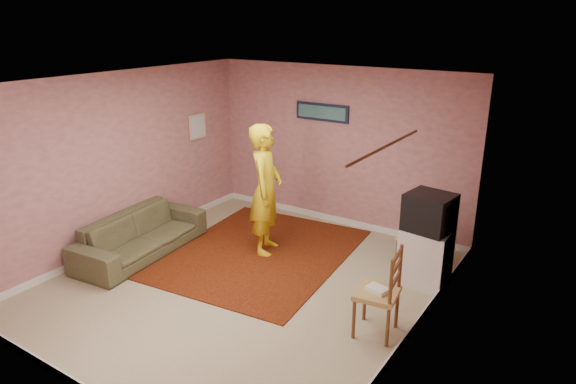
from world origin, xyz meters
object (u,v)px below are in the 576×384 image
Objects in this scene: chair_a at (415,231)px; chair_b at (378,283)px; tv_cabinet at (425,256)px; crt_tv at (429,212)px; person at (266,190)px; sofa at (141,234)px.

chair_b reaches higher than chair_a.
chair_b reaches higher than tv_cabinet.
chair_b is at bearing -92.56° from tv_cabinet.
chair_a is (-0.28, 0.36, -0.46)m from crt_tv.
person is (-2.00, -0.70, 0.43)m from chair_a.
tv_cabinet is at bearing -39.83° from chair_a.
crt_tv is 0.64m from chair_a.
tv_cabinet is 0.48m from chair_a.
tv_cabinet is 4.01m from sofa.
tv_cabinet is at bearing -74.65° from sofa.
chair_a is at bearing 128.16° from tv_cabinet.
person is (-2.28, -0.35, 0.58)m from tv_cabinet.
crt_tv is at bearing -40.33° from chair_a.
person is (1.47, 1.09, 0.65)m from sofa.
chair_b is 3.70m from sofa.
chair_a is 0.23× the size of sofa.
crt_tv is 1.33× the size of chair_a.
person is at bearing -163.21° from crt_tv.
tv_cabinet is 1.20× the size of crt_tv.
tv_cabinet is 1.36× the size of chair_b.
sofa is (-3.69, -0.03, -0.32)m from chair_b.
person reaches higher than tv_cabinet.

